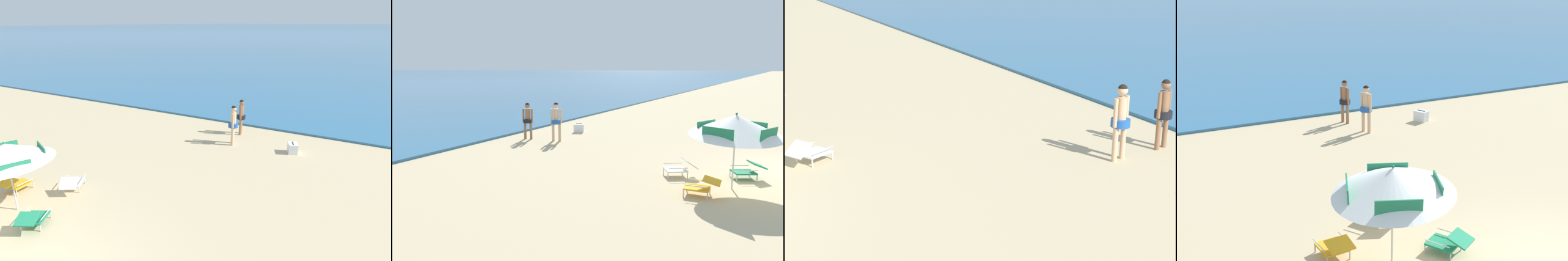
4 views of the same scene
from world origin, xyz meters
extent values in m
cube|color=white|center=(-2.20, 3.53, 0.20)|extent=(0.76, 0.78, 0.04)
cube|color=white|center=(-1.99, 3.17, 0.39)|extent=(0.61, 0.57, 0.27)
cylinder|color=silver|center=(-2.56, 3.64, 0.09)|extent=(0.03, 0.03, 0.18)
cylinder|color=silver|center=(-2.14, 3.90, 0.09)|extent=(0.03, 0.03, 0.18)
cylinder|color=silver|center=(-2.26, 3.15, 0.09)|extent=(0.03, 0.03, 0.18)
cylinder|color=silver|center=(-1.85, 3.41, 0.09)|extent=(0.03, 0.03, 0.18)
cylinder|color=silver|center=(-2.44, 3.38, 0.32)|extent=(0.30, 0.47, 0.02)
cylinder|color=silver|center=(-1.96, 3.67, 0.32)|extent=(0.30, 0.47, 0.02)
cylinder|color=#8C6042|center=(0.45, 10.71, 0.40)|extent=(0.12, 0.12, 0.79)
cylinder|color=#8C6042|center=(0.38, 10.98, 0.40)|extent=(0.12, 0.12, 0.79)
cylinder|color=black|center=(0.42, 10.85, 0.81)|extent=(0.40, 0.40, 0.17)
cylinder|color=#8C6042|center=(0.42, 10.85, 1.08)|extent=(0.22, 0.22, 0.56)
cylinder|color=#8C6042|center=(0.47, 10.65, 1.06)|extent=(0.09, 0.09, 0.60)
cylinder|color=#8C6042|center=(0.37, 11.04, 1.06)|extent=(0.09, 0.09, 0.60)
sphere|color=#8C6042|center=(0.42, 10.85, 1.50)|extent=(0.22, 0.22, 0.22)
sphere|color=black|center=(0.42, 10.85, 1.52)|extent=(0.20, 0.20, 0.20)
cylinder|color=#D8A87F|center=(0.57, 9.61, 0.41)|extent=(0.12, 0.12, 0.82)
cylinder|color=#D8A87F|center=(0.65, 9.33, 0.41)|extent=(0.12, 0.12, 0.82)
cylinder|color=#1E51A3|center=(0.61, 9.47, 0.84)|extent=(0.41, 0.41, 0.17)
cylinder|color=#D8A87F|center=(0.61, 9.47, 1.12)|extent=(0.23, 0.23, 0.58)
cylinder|color=#D8A87F|center=(0.55, 9.67, 1.10)|extent=(0.09, 0.09, 0.62)
cylinder|color=#D8A87F|center=(0.67, 9.27, 1.10)|extent=(0.09, 0.09, 0.62)
sphere|color=#D8A87F|center=(0.61, 9.47, 1.55)|extent=(0.22, 0.22, 0.22)
sphere|color=black|center=(0.61, 9.47, 1.58)|extent=(0.21, 0.21, 0.21)
camera|label=1|loc=(5.43, -2.30, 4.94)|focal=29.18mm
camera|label=2|loc=(-12.57, 0.93, 3.14)|focal=33.68mm
camera|label=3|loc=(10.08, 1.47, 4.39)|focal=53.98mm
camera|label=4|loc=(-6.84, -5.42, 5.39)|focal=45.59mm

